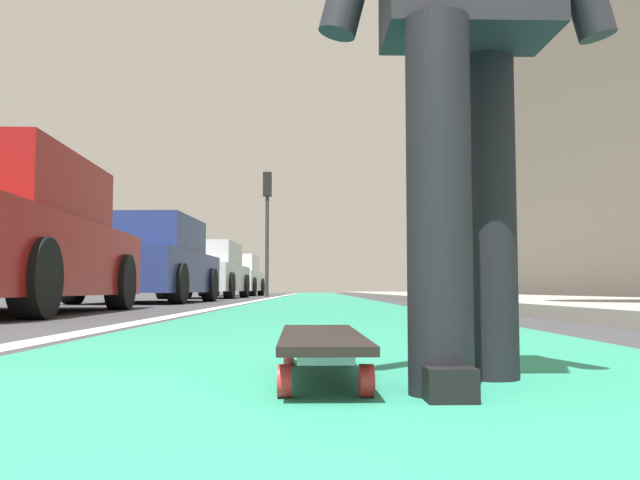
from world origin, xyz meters
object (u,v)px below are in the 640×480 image
at_px(skateboard, 321,342).
at_px(parked_car_end, 233,276).
at_px(parked_car_mid, 148,262).
at_px(traffic_light, 267,210).
at_px(parked_car_far, 206,271).

relative_size(skateboard, parked_car_end, 0.20).
distance_m(skateboard, parked_car_mid, 10.71).
height_order(skateboard, traffic_light, traffic_light).
height_order(parked_car_far, traffic_light, traffic_light).
distance_m(skateboard, traffic_light, 21.11).
relative_size(parked_car_mid, parked_car_far, 0.95).
distance_m(parked_car_mid, traffic_light, 10.89).
distance_m(parked_car_mid, parked_car_far, 6.46).
distance_m(parked_car_far, parked_car_end, 6.82).
relative_size(skateboard, parked_car_mid, 0.20).
bearing_deg(skateboard, parked_car_far, 10.00).
relative_size(parked_car_far, traffic_light, 1.06).
bearing_deg(traffic_light, parked_car_far, 162.10).
bearing_deg(skateboard, parked_car_end, 7.38).
bearing_deg(parked_car_mid, traffic_light, -7.14).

